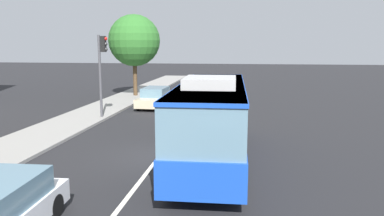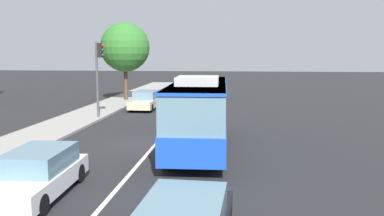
% 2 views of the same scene
% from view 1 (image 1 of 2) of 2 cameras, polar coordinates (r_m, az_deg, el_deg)
% --- Properties ---
extents(ground_plane, '(160.00, 160.00, 0.00)m').
position_cam_1_polar(ground_plane, '(15.91, -4.86, -7.24)').
color(ground_plane, black).
extents(sidewalk_kerb, '(80.00, 3.25, 0.14)m').
position_cam_1_polar(sidewalk_kerb, '(18.51, -25.49, -5.53)').
color(sidewalk_kerb, gray).
rests_on(sidewalk_kerb, ground_plane).
extents(lane_centre_line, '(76.00, 0.16, 0.01)m').
position_cam_1_polar(lane_centre_line, '(15.91, -4.86, -7.22)').
color(lane_centre_line, silver).
rests_on(lane_centre_line, ground_plane).
extents(transit_bus, '(10.07, 2.78, 3.46)m').
position_cam_1_polar(transit_bus, '(14.69, 3.01, -1.35)').
color(transit_bus, '#1947B7').
rests_on(transit_bus, ground_plane).
extents(sedan_beige, '(4.55, 1.93, 1.46)m').
position_cam_1_polar(sedan_beige, '(28.24, -5.65, 1.61)').
color(sedan_beige, '#C6B793').
rests_on(sedan_beige, ground_plane).
extents(traffic_light_mid_block, '(0.32, 0.62, 5.20)m').
position_cam_1_polar(traffic_light_mid_block, '(23.82, -13.50, 6.80)').
color(traffic_light_mid_block, '#47474C').
rests_on(traffic_light_mid_block, ground_plane).
extents(street_tree_kerbside_left, '(4.53, 4.53, 7.26)m').
position_cam_1_polar(street_tree_kerbside_left, '(33.87, -8.76, 10.08)').
color(street_tree_kerbside_left, '#4C3823').
rests_on(street_tree_kerbside_left, ground_plane).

